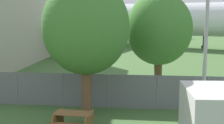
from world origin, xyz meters
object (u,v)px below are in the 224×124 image
object	(u,v)px
airplane	(125,19)
tree_behind_benches	(159,29)
picnic_bench_near_cabin	(73,119)
tree_left_of_cabin	(86,27)

from	to	relation	value
airplane	tree_behind_benches	xyz separation A→B (m)	(4.34, -32.75, -0.05)
picnic_bench_near_cabin	tree_behind_benches	world-z (taller)	tree_behind_benches
picnic_bench_near_cabin	airplane	bearing A→B (deg)	90.86
picnic_bench_near_cabin	tree_left_of_cabin	size ratio (longest dim) A/B	0.26
tree_left_of_cabin	airplane	bearing A→B (deg)	91.23
airplane	picnic_bench_near_cabin	distance (m)	38.39
tree_left_of_cabin	tree_behind_benches	bearing A→B (deg)	44.19
airplane	tree_behind_benches	distance (m)	33.04
tree_left_of_cabin	picnic_bench_near_cabin	bearing A→B (deg)	-95.88
tree_behind_benches	airplane	bearing A→B (deg)	97.55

